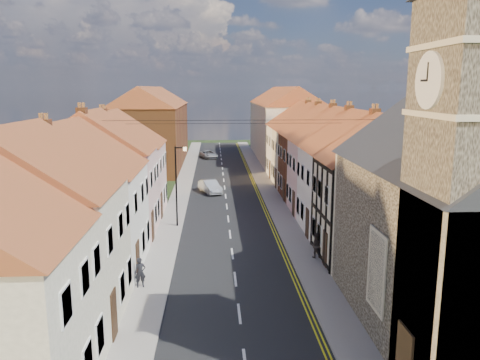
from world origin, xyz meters
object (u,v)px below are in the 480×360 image
(lamppost, at_px, (177,181))
(pedestrian_left, at_px, (140,272))
(car_distant, at_px, (209,154))
(car_mid, at_px, (210,187))
(pedestrian_right, at_px, (316,245))
(church, at_px, (480,202))

(lamppost, relative_size, pedestrian_left, 3.83)
(car_distant, bearing_deg, car_mid, -105.93)
(car_mid, bearing_deg, pedestrian_right, -90.82)
(car_mid, xyz_separation_m, pedestrian_right, (6.55, -18.89, 0.27))
(church, distance_m, lamppost, 21.38)
(car_distant, bearing_deg, pedestrian_right, -97.60)
(car_distant, relative_size, pedestrian_right, 2.68)
(car_mid, relative_size, pedestrian_right, 2.46)
(church, distance_m, car_distant, 53.44)
(church, height_order, car_mid, church)
(lamppost, height_order, pedestrian_left, lamppost)
(pedestrian_left, bearing_deg, pedestrian_right, 5.95)
(lamppost, relative_size, car_mid, 1.55)
(lamppost, bearing_deg, car_mid, 78.76)
(car_distant, distance_m, pedestrian_left, 46.35)
(church, xyz_separation_m, car_mid, (-10.86, 28.31, -5.24))
(church, height_order, lamppost, church)
(pedestrian_right, bearing_deg, church, 123.92)
(car_mid, relative_size, car_distant, 0.92)
(lamppost, xyz_separation_m, car_distant, (1.93, 35.30, -2.95))
(church, relative_size, car_mid, 3.92)
(pedestrian_right, bearing_deg, car_distant, -71.42)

